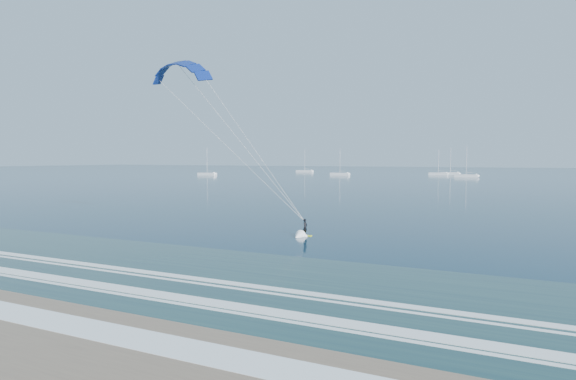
{
  "coord_description": "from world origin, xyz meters",
  "views": [
    {
      "loc": [
        22.1,
        -16.31,
        7.62
      ],
      "look_at": [
        1.19,
        24.58,
        4.79
      ],
      "focal_mm": 32.0,
      "sensor_mm": 36.0,
      "label": 1
    }
  ],
  "objects_px": {
    "sailboat_0": "(207,174)",
    "sailboat_8": "(450,173)",
    "sailboat_3": "(466,176)",
    "sailboat_2": "(438,174)",
    "sailboat_7": "(305,171)",
    "kitesurfer_rig": "(235,135)",
    "sailboat_1": "(340,174)"
  },
  "relations": [
    {
      "from": "sailboat_0",
      "to": "sailboat_8",
      "type": "xyz_separation_m",
      "value": [
        96.51,
        57.33,
        0.01
      ]
    },
    {
      "from": "sailboat_3",
      "to": "sailboat_8",
      "type": "bearing_deg",
      "value": 110.84
    },
    {
      "from": "sailboat_2",
      "to": "sailboat_3",
      "type": "bearing_deg",
      "value": -55.79
    },
    {
      "from": "sailboat_7",
      "to": "sailboat_8",
      "type": "bearing_deg",
      "value": -5.92
    },
    {
      "from": "kitesurfer_rig",
      "to": "sailboat_3",
      "type": "xyz_separation_m",
      "value": [
        -1.33,
        172.91,
        -9.3
      ]
    },
    {
      "from": "sailboat_1",
      "to": "sailboat_2",
      "type": "height_order",
      "value": "sailboat_1"
    },
    {
      "from": "sailboat_1",
      "to": "sailboat_3",
      "type": "relative_size",
      "value": 0.96
    },
    {
      "from": "sailboat_2",
      "to": "sailboat_3",
      "type": "distance_m",
      "value": 27.17
    },
    {
      "from": "kitesurfer_rig",
      "to": "sailboat_7",
      "type": "xyz_separation_m",
      "value": [
        -91.15,
        210.34,
        -9.3
      ]
    },
    {
      "from": "sailboat_2",
      "to": "sailboat_7",
      "type": "distance_m",
      "value": 76.03
    },
    {
      "from": "sailboat_1",
      "to": "sailboat_3",
      "type": "distance_m",
      "value": 53.91
    },
    {
      "from": "sailboat_3",
      "to": "sailboat_8",
      "type": "relative_size",
      "value": 1.0
    },
    {
      "from": "sailboat_7",
      "to": "sailboat_8",
      "type": "distance_m",
      "value": 79.1
    },
    {
      "from": "kitesurfer_rig",
      "to": "sailboat_2",
      "type": "relative_size",
      "value": 1.72
    },
    {
      "from": "sailboat_0",
      "to": "sailboat_7",
      "type": "bearing_deg",
      "value": 74.76
    },
    {
      "from": "sailboat_1",
      "to": "kitesurfer_rig",
      "type": "bearing_deg",
      "value": -72.11
    },
    {
      "from": "sailboat_0",
      "to": "sailboat_2",
      "type": "xyz_separation_m",
      "value": [
        92.37,
        50.53,
        -0.01
      ]
    },
    {
      "from": "kitesurfer_rig",
      "to": "sailboat_3",
      "type": "bearing_deg",
      "value": 90.44
    },
    {
      "from": "kitesurfer_rig",
      "to": "sailboat_3",
      "type": "height_order",
      "value": "kitesurfer_rig"
    },
    {
      "from": "kitesurfer_rig",
      "to": "sailboat_0",
      "type": "height_order",
      "value": "kitesurfer_rig"
    },
    {
      "from": "kitesurfer_rig",
      "to": "sailboat_3",
      "type": "relative_size",
      "value": 1.56
    },
    {
      "from": "sailboat_0",
      "to": "sailboat_2",
      "type": "relative_size",
      "value": 1.08
    },
    {
      "from": "kitesurfer_rig",
      "to": "sailboat_1",
      "type": "distance_m",
      "value": 179.96
    },
    {
      "from": "sailboat_0",
      "to": "sailboat_3",
      "type": "xyz_separation_m",
      "value": [
        107.65,
        28.05,
        0.0
      ]
    },
    {
      "from": "sailboat_3",
      "to": "sailboat_7",
      "type": "distance_m",
      "value": 97.3
    },
    {
      "from": "sailboat_1",
      "to": "sailboat_7",
      "type": "height_order",
      "value": "sailboat_7"
    },
    {
      "from": "sailboat_2",
      "to": "sailboat_8",
      "type": "bearing_deg",
      "value": 58.68
    },
    {
      "from": "sailboat_2",
      "to": "sailboat_7",
      "type": "relative_size",
      "value": 0.92
    },
    {
      "from": "kitesurfer_rig",
      "to": "sailboat_8",
      "type": "xyz_separation_m",
      "value": [
        -12.47,
        202.19,
        -9.29
      ]
    },
    {
      "from": "sailboat_2",
      "to": "sailboat_7",
      "type": "height_order",
      "value": "sailboat_7"
    },
    {
      "from": "sailboat_3",
      "to": "kitesurfer_rig",
      "type": "bearing_deg",
      "value": -89.56
    },
    {
      "from": "kitesurfer_rig",
      "to": "sailboat_8",
      "type": "relative_size",
      "value": 1.56
    }
  ]
}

